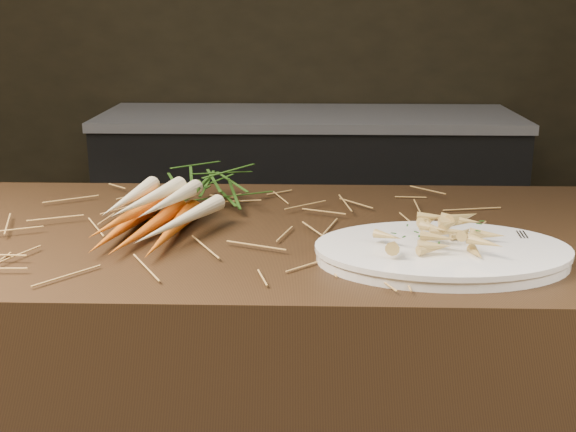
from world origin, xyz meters
The scene contains 6 objects.
back_counter centered at (0.30, 2.18, 0.42)m, with size 1.82×0.62×0.84m.
straw_bedding centered at (0.00, 0.30, 0.91)m, with size 1.40×0.60×0.02m, color olive, non-canonical shape.
root_veg_bunch centered at (0.05, 0.39, 0.95)m, with size 0.25×0.55×0.10m.
serving_platter centered at (0.52, 0.14, 0.91)m, with size 0.41×0.27×0.02m, color white, non-canonical shape.
roasted_veg_heap centered at (0.52, 0.14, 0.94)m, with size 0.20×0.15×0.05m, color #AA8D43, non-canonical shape.
serving_fork centered at (0.67, 0.12, 0.92)m, with size 0.01×0.16×0.00m, color silver.
Camera 1 is at (0.30, -0.98, 1.31)m, focal length 45.00 mm.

